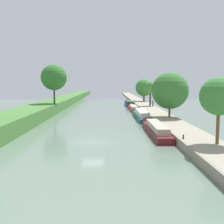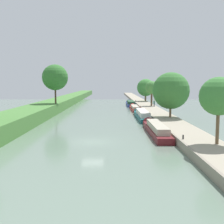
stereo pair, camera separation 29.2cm
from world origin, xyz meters
TOP-DOWN VIEW (x-y plane):
  - ground_plane at (0.00, 0.00)m, footprint 160.00×160.00m
  - right_towpath at (11.60, 0.00)m, footprint 4.16×260.00m
  - stone_quay at (9.40, 0.00)m, footprint 0.25×260.00m
  - narrowboat_maroon at (8.14, 5.25)m, footprint 1.90×14.54m
  - narrowboat_teal at (8.04, 21.18)m, footprint 2.03×15.43m
  - narrowboat_red at (7.93, 37.26)m, footprint 1.82×13.17m
  - narrowboat_blue at (7.76, 50.16)m, footprint 2.17×12.73m
  - tree_rightbank_near at (12.53, -4.87)m, footprint 3.73×3.73m
  - tree_rightbank_midnear at (12.33, 15.68)m, footprint 6.31×6.31m
  - tree_rightbank_midfar at (12.48, 39.16)m, footprint 3.31×3.31m
  - tree_rightbank_far at (13.11, 57.03)m, footprint 5.56×5.56m
  - tree_leftbank_downstream at (-10.31, 29.40)m, footprint 5.69×5.69m
  - person_walking at (12.80, 36.83)m, footprint 0.34×0.34m
  - mooring_bollard_near at (9.82, -2.58)m, footprint 0.16×0.16m
  - mooring_bollard_far at (9.82, 55.24)m, footprint 0.16×0.16m

SIDE VIEW (x-z plane):
  - ground_plane at x=0.00m, z-range 0.00..0.00m
  - right_towpath at x=11.60m, z-range 0.00..0.88m
  - stone_quay at x=9.40m, z-range 0.00..0.93m
  - narrowboat_red at x=7.93m, z-range -0.40..1.35m
  - narrowboat_blue at x=7.76m, z-range -0.48..1.70m
  - narrowboat_maroon at x=8.14m, z-range -0.39..1.67m
  - narrowboat_teal at x=8.04m, z-range -0.45..1.78m
  - mooring_bollard_near at x=9.82m, z-range 0.88..1.33m
  - mooring_bollard_far at x=9.82m, z-range 0.88..1.33m
  - person_walking at x=12.80m, z-range 0.92..2.58m
  - tree_rightbank_far at x=13.11m, z-range 1.66..8.82m
  - tree_rightbank_midnear at x=12.33m, z-range 1.59..9.34m
  - tree_rightbank_near at x=12.53m, z-range 2.26..8.81m
  - tree_rightbank_midfar at x=12.48m, z-range 2.35..8.75m
  - tree_leftbank_downstream at x=-10.31m, z-range 3.69..12.29m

